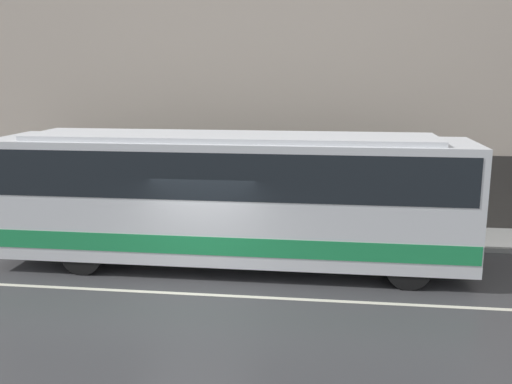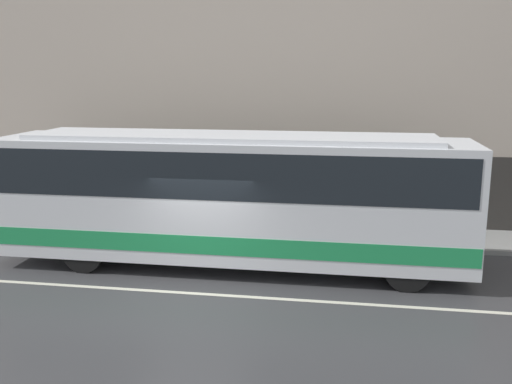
{
  "view_description": "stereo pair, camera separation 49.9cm",
  "coord_description": "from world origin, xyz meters",
  "views": [
    {
      "loc": [
        2.89,
        -11.9,
        4.94
      ],
      "look_at": [
        1.11,
        2.06,
        1.98
      ],
      "focal_mm": 40.0,
      "sensor_mm": 36.0,
      "label": 1
    },
    {
      "loc": [
        3.39,
        -11.83,
        4.94
      ],
      "look_at": [
        1.11,
        2.06,
        1.98
      ],
      "focal_mm": 40.0,
      "sensor_mm": 36.0,
      "label": 2
    }
  ],
  "objects": [
    {
      "name": "transit_bus",
      "position": [
        0.46,
        2.06,
        1.93
      ],
      "size": [
        11.92,
        2.52,
        3.43
      ],
      "color": "silver",
      "rests_on": "ground_plane"
    },
    {
      "name": "lane_stripe",
      "position": [
        0.0,
        0.0,
        0.0
      ],
      "size": [
        54.0,
        0.14,
        0.01
      ],
      "color": "beige",
      "rests_on": "ground_plane"
    },
    {
      "name": "pedestrian_waiting",
      "position": [
        2.66,
        4.98,
        0.97
      ],
      "size": [
        0.36,
        0.36,
        1.78
      ],
      "color": "navy",
      "rests_on": "sidewalk"
    },
    {
      "name": "building_facade",
      "position": [
        0.0,
        6.42,
        4.66
      ],
      "size": [
        60.0,
        0.35,
        9.67
      ],
      "color": "#B7A899",
      "rests_on": "ground_plane"
    },
    {
      "name": "ground_plane",
      "position": [
        0.0,
        0.0,
        0.0
      ],
      "size": [
        60.0,
        60.0,
        0.0
      ],
      "primitive_type": "plane",
      "color": "#38383A"
    },
    {
      "name": "sidewalk",
      "position": [
        0.0,
        5.14,
        0.07
      ],
      "size": [
        60.0,
        2.28,
        0.13
      ],
      "color": "gray",
      "rests_on": "ground_plane"
    }
  ]
}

